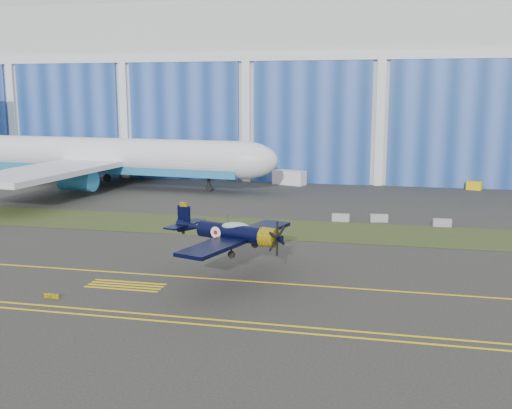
% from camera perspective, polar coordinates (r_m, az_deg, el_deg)
% --- Properties ---
extents(ground, '(260.00, 260.00, 0.00)m').
position_cam_1_polar(ground, '(51.40, 10.41, -6.21)').
color(ground, '#343431').
rests_on(ground, ground).
extents(grass_median, '(260.00, 10.00, 0.02)m').
position_cam_1_polar(grass_median, '(64.94, 10.89, -2.70)').
color(grass_median, '#475128').
rests_on(grass_median, ground).
extents(hangar, '(220.00, 45.70, 30.00)m').
position_cam_1_polar(hangar, '(121.07, 11.99, 10.39)').
color(hangar, silver).
rests_on(hangar, ground).
extents(taxiway_centreline, '(200.00, 0.20, 0.02)m').
position_cam_1_polar(taxiway_centreline, '(46.62, 10.17, -7.93)').
color(taxiway_centreline, yellow).
rests_on(taxiway_centreline, ground).
extents(edge_line_near, '(80.00, 0.20, 0.02)m').
position_cam_1_polar(edge_line_near, '(37.72, 9.53, -12.41)').
color(edge_line_near, yellow).
rests_on(edge_line_near, ground).
extents(edge_line_far, '(80.00, 0.20, 0.02)m').
position_cam_1_polar(edge_line_far, '(38.64, 9.61, -11.84)').
color(edge_line_far, yellow).
rests_on(edge_line_far, ground).
extents(hold_short_ladder, '(6.00, 2.40, 0.02)m').
position_cam_1_polar(hold_short_ladder, '(47.80, -12.30, -7.54)').
color(hold_short_ladder, yellow).
rests_on(hold_short_ladder, ground).
extents(guard_board_left, '(1.20, 0.15, 0.35)m').
position_cam_1_polar(guard_board_left, '(46.32, -18.89, -8.25)').
color(guard_board_left, yellow).
rests_on(guard_board_left, ground).
extents(warbird, '(14.34, 15.78, 3.88)m').
position_cam_1_polar(warbird, '(46.95, -2.37, -2.66)').
color(warbird, black).
rests_on(warbird, ground).
extents(jetliner, '(68.40, 59.74, 22.13)m').
position_cam_1_polar(jetliner, '(98.56, -14.16, 8.08)').
color(jetliner, white).
rests_on(jetliner, ground).
extents(shipping_container, '(5.74, 3.77, 2.31)m').
position_cam_1_polar(shipping_container, '(98.51, 3.19, 2.59)').
color(shipping_container, white).
rests_on(shipping_container, ground).
extents(tug, '(2.54, 1.99, 1.30)m').
position_cam_1_polar(tug, '(98.96, 20.07, 1.71)').
color(tug, '#E0BC0D').
rests_on(tug, ground).
extents(barrier_a, '(2.01, 0.65, 0.90)m').
position_cam_1_polar(barrier_a, '(70.40, 8.07, -1.24)').
color(barrier_a, '#8C9F96').
rests_on(barrier_a, ground).
extents(barrier_b, '(2.06, 0.87, 0.90)m').
position_cam_1_polar(barrier_b, '(70.86, 11.65, -1.28)').
color(barrier_b, '#8F989A').
rests_on(barrier_b, ground).
extents(barrier_c, '(2.03, 0.70, 0.90)m').
position_cam_1_polar(barrier_c, '(70.04, 17.31, -1.68)').
color(barrier_c, gray).
rests_on(barrier_c, ground).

